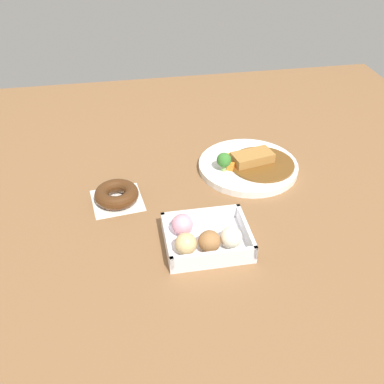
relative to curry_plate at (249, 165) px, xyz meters
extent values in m
plane|color=brown|center=(-0.13, -0.13, -0.01)|extent=(1.60, 1.60, 0.00)
cylinder|color=white|center=(0.00, 0.00, -0.01)|extent=(0.26, 0.26, 0.02)
cylinder|color=brown|center=(0.03, -0.01, 0.01)|extent=(0.17, 0.17, 0.01)
cube|color=#A87538|center=(0.01, 0.00, 0.02)|extent=(0.12, 0.08, 0.02)
cylinder|color=white|center=(-0.04, 0.03, 0.01)|extent=(0.07, 0.07, 0.00)
ellipsoid|color=yellow|center=(-0.04, 0.03, 0.02)|extent=(0.03, 0.03, 0.02)
cylinder|color=#8CB766|center=(-0.07, -0.02, 0.01)|extent=(0.01, 0.01, 0.02)
sphere|color=#387A2D|center=(-0.07, -0.02, 0.03)|extent=(0.04, 0.04, 0.04)
cube|color=orange|center=(-0.06, -0.02, 0.01)|extent=(0.02, 0.02, 0.01)
cube|color=orange|center=(-0.05, -0.02, 0.01)|extent=(0.02, 0.02, 0.02)
cube|color=white|center=(-0.17, -0.27, -0.01)|extent=(0.18, 0.15, 0.01)
cube|color=white|center=(-0.25, -0.27, 0.01)|extent=(0.01, 0.15, 0.03)
cube|color=white|center=(-0.08, -0.27, 0.01)|extent=(0.01, 0.15, 0.03)
cube|color=white|center=(-0.17, -0.34, 0.01)|extent=(0.18, 0.01, 0.03)
cube|color=white|center=(-0.17, -0.20, 0.01)|extent=(0.18, 0.01, 0.03)
sphere|color=#DBB77A|center=(-0.22, -0.29, 0.02)|extent=(0.05, 0.05, 0.05)
sphere|color=#9E6B3D|center=(-0.17, -0.30, 0.02)|extent=(0.05, 0.05, 0.05)
sphere|color=#EFE5C6|center=(-0.12, -0.29, 0.02)|extent=(0.05, 0.05, 0.05)
sphere|color=pink|center=(-0.21, -0.23, 0.02)|extent=(0.05, 0.05, 0.05)
cube|color=white|center=(-0.35, -0.08, -0.01)|extent=(0.13, 0.13, 0.00)
torus|color=#4C2B14|center=(-0.35, -0.08, 0.00)|extent=(0.11, 0.11, 0.03)
camera|label=1|loc=(-0.33, -0.97, 0.65)|focal=42.71mm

